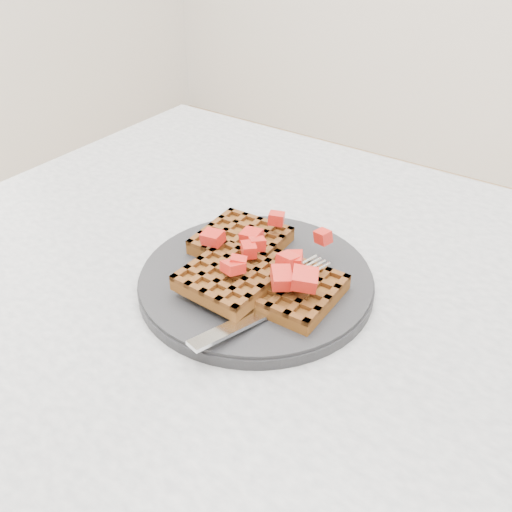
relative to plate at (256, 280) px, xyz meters
The scene contains 5 objects.
table 0.20m from the plate, ahead, with size 1.20×0.80×0.75m.
plate is the anchor object (origin of this frame).
waffles 0.02m from the plate, 87.49° to the right, with size 0.19×0.17×0.03m.
strawberry_pile 0.05m from the plate, ahead, with size 0.15×0.15×0.02m, color #A30400, non-canonical shape.
fork 0.07m from the plate, 41.24° to the right, with size 0.02×0.18×0.02m, color silver, non-canonical shape.
Camera 1 is at (0.13, -0.40, 1.13)m, focal length 40.00 mm.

